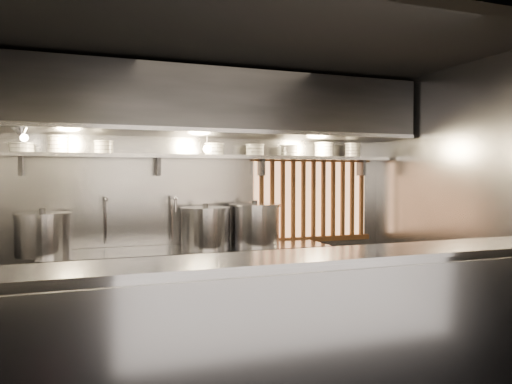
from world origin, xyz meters
TOP-DOWN VIEW (x-y plane):
  - floor at (0.00, 0.00)m, footprint 4.50×4.50m
  - ceiling at (0.00, 0.00)m, footprint 4.50×4.50m
  - wall_back at (0.00, 1.50)m, footprint 4.50×0.00m
  - wall_right at (2.25, 0.00)m, footprint 0.00×3.00m
  - serving_counter at (0.00, -0.96)m, footprint 4.50×0.56m
  - cooking_bench at (-0.30, 1.13)m, footprint 3.00×0.70m
  - bowl_shelf at (0.00, 1.32)m, footprint 4.40×0.34m
  - exhaust_hood at (0.00, 1.10)m, footprint 4.40×0.81m
  - wood_screen at (1.30, 1.45)m, footprint 1.56×0.09m
  - faucet_left at (-1.15, 1.37)m, footprint 0.04×0.30m
  - faucet_right at (-0.45, 1.37)m, footprint 0.04×0.30m
  - heat_lamp at (-1.90, 0.85)m, footprint 0.25×0.35m
  - pendant_bulb at (-0.10, 1.20)m, footprint 0.09×0.09m
  - stock_pot_left at (-1.75, 1.18)m, footprint 0.64×0.64m
  - stock_pot_mid at (-0.14, 1.14)m, footprint 0.61×0.61m
  - stock_pot_right at (0.43, 1.16)m, footprint 0.65×0.65m
  - bowl_stack_0 at (-1.93, 1.32)m, footprint 0.24×0.24m
  - bowl_stack_1 at (-1.60, 1.32)m, footprint 0.21×0.21m
  - bowl_stack_2 at (-1.16, 1.32)m, footprint 0.20×0.20m
  - bowl_stack_3 at (0.01, 1.32)m, footprint 0.22×0.22m
  - bowl_stack_4 at (0.49, 1.32)m, footprint 0.22×0.22m
  - bowl_stack_5 at (0.92, 1.32)m, footprint 0.22×0.22m
  - bowl_stack_6 at (1.38, 1.32)m, footprint 0.23×0.23m
  - bowl_stack_7 at (1.78, 1.32)m, footprint 0.20×0.20m

SIDE VIEW (x-z plane):
  - floor at x=0.00m, z-range 0.00..0.00m
  - cooking_bench at x=-0.30m, z-range 0.00..0.90m
  - serving_counter at x=0.00m, z-range 0.00..1.13m
  - stock_pot_left at x=-1.75m, z-range 0.88..1.34m
  - stock_pot_mid at x=-0.14m, z-range 0.88..1.36m
  - stock_pot_right at x=0.43m, z-range 0.88..1.38m
  - faucet_left at x=-1.15m, z-range 1.06..1.56m
  - faucet_right at x=-0.45m, z-range 1.06..1.56m
  - wood_screen at x=1.30m, z-range 0.86..1.90m
  - wall_back at x=0.00m, z-range -0.85..3.65m
  - wall_right at x=2.25m, z-range -0.10..2.90m
  - bowl_shelf at x=0.00m, z-range 1.86..1.90m
  - bowl_stack_0 at x=-1.93m, z-range 1.90..1.99m
  - pendant_bulb at x=-0.10m, z-range 1.87..2.05m
  - bowl_stack_3 at x=0.01m, z-range 1.90..2.03m
  - bowl_stack_4 at x=0.49m, z-range 1.90..2.03m
  - bowl_stack_5 at x=0.92m, z-range 1.90..2.03m
  - bowl_stack_2 at x=-1.16m, z-range 1.90..2.03m
  - bowl_stack_6 at x=1.38m, z-range 1.90..2.07m
  - bowl_stack_1 at x=-1.60m, z-range 1.90..2.07m
  - bowl_stack_7 at x=1.78m, z-range 1.90..2.07m
  - heat_lamp at x=-1.90m, z-range 1.97..2.17m
  - exhaust_hood at x=0.00m, z-range 2.10..2.75m
  - ceiling at x=0.00m, z-range 2.80..2.80m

